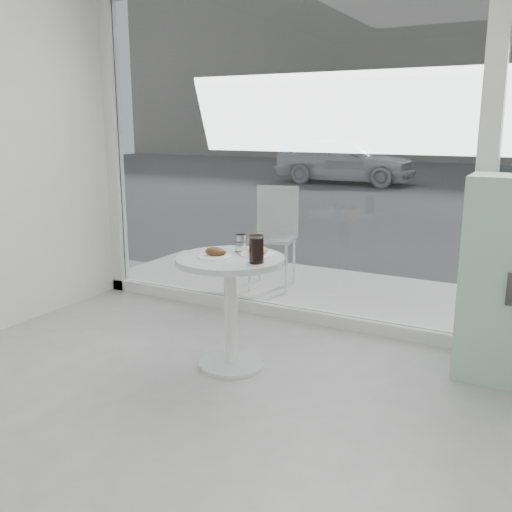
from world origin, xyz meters
The scene contains 11 objects.
storefront centered at (0.07, 3.00, 1.71)m, with size 5.00×0.14×3.00m.
main_table centered at (-0.50, 1.90, 0.55)m, with size 0.72×0.72×0.77m.
patio_deck centered at (0.00, 3.80, 0.03)m, with size 5.60×1.60×0.05m, color beige.
street centered at (0.00, 16.00, 0.00)m, with size 40.00×24.00×0.00m, color #323232.
patio_chair centered at (-1.08, 3.71, 0.61)m, with size 0.51×0.51×0.98m.
car_white centered at (-4.02, 13.94, 0.65)m, with size 1.54×3.82×1.30m, color silver.
plate_fritter centered at (-0.58, 1.84, 0.80)m, with size 0.22×0.22×0.07m.
plate_donut centered at (-0.37, 2.03, 0.79)m, with size 0.23×0.23×0.06m.
water_tumbler_a centered at (-0.52, 2.07, 0.82)m, with size 0.07×0.07×0.12m.
water_tumbler_b centered at (-0.39, 2.06, 0.82)m, with size 0.07×0.07×0.11m.
cola_glass centered at (-0.27, 1.83, 0.86)m, with size 0.09×0.09×0.18m.
Camera 1 is at (1.38, -1.21, 1.62)m, focal length 40.00 mm.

